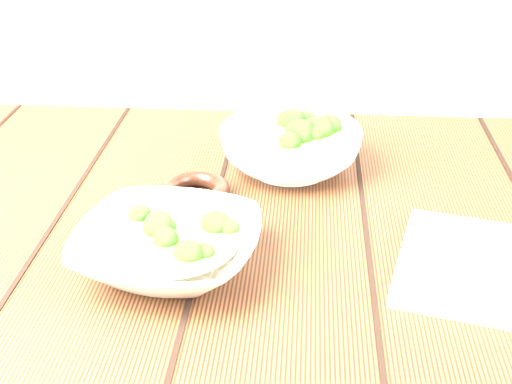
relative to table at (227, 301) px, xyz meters
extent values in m
cube|color=#371F0F|center=(0.00, 0.00, 0.10)|extent=(1.20, 0.80, 0.04)
imported|color=white|center=(-0.05, -0.10, 0.15)|extent=(0.24, 0.24, 0.05)
cylinder|color=#A48249|center=(-0.05, -0.10, 0.16)|extent=(0.17, 0.17, 0.00)
ellipsoid|color=#2B771A|center=(-0.03, -0.09, 0.17)|extent=(0.03, 0.03, 0.03)
ellipsoid|color=#2B771A|center=(-0.04, -0.07, 0.17)|extent=(0.03, 0.03, 0.03)
ellipsoid|color=#2B771A|center=(-0.08, -0.06, 0.17)|extent=(0.03, 0.03, 0.03)
ellipsoid|color=#2B771A|center=(-0.08, -0.10, 0.17)|extent=(0.03, 0.03, 0.03)
ellipsoid|color=#2B771A|center=(-0.08, -0.13, 0.17)|extent=(0.03, 0.03, 0.03)
ellipsoid|color=#2B771A|center=(-0.05, -0.15, 0.17)|extent=(0.03, 0.03, 0.03)
ellipsoid|color=#2B771A|center=(-0.03, -0.12, 0.17)|extent=(0.03, 0.03, 0.03)
imported|color=white|center=(0.08, 0.17, 0.15)|extent=(0.22, 0.22, 0.06)
cylinder|color=#A48249|center=(0.08, 0.17, 0.17)|extent=(0.17, 0.17, 0.00)
ellipsoid|color=#2B771A|center=(0.10, 0.18, 0.18)|extent=(0.04, 0.03, 0.03)
ellipsoid|color=#2B771A|center=(0.10, 0.20, 0.18)|extent=(0.04, 0.03, 0.03)
ellipsoid|color=#2B771A|center=(0.07, 0.22, 0.18)|extent=(0.04, 0.03, 0.03)
ellipsoid|color=#2B771A|center=(0.06, 0.19, 0.18)|extent=(0.04, 0.03, 0.03)
ellipsoid|color=#2B771A|center=(0.04, 0.17, 0.18)|extent=(0.04, 0.03, 0.03)
ellipsoid|color=#2B771A|center=(0.04, 0.14, 0.18)|extent=(0.04, 0.03, 0.03)
ellipsoid|color=#2B771A|center=(0.07, 0.14, 0.18)|extent=(0.04, 0.03, 0.03)
ellipsoid|color=#2B771A|center=(0.10, 0.13, 0.18)|extent=(0.04, 0.03, 0.03)
ellipsoid|color=#2B771A|center=(0.13, 0.15, 0.18)|extent=(0.04, 0.03, 0.03)
torus|color=black|center=(-0.05, 0.07, 0.13)|extent=(0.11, 0.11, 0.02)
cube|color=beige|center=(0.34, -0.09, 0.13)|extent=(0.29, 0.25, 0.01)
cylinder|color=#AEA89A|center=(0.32, -0.10, 0.14)|extent=(0.09, 0.14, 0.01)
camera|label=1|loc=(0.10, -0.78, 0.58)|focal=50.00mm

